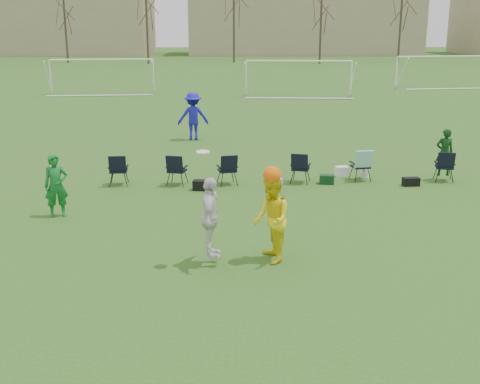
{
  "coord_description": "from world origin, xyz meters",
  "views": [
    {
      "loc": [
        -1.03,
        -10.29,
        4.76
      ],
      "look_at": [
        -0.75,
        2.37,
        1.25
      ],
      "focal_mm": 45.0,
      "sensor_mm": 36.0,
      "label": 1
    }
  ],
  "objects_px": {
    "fielder_green_near": "(56,186)",
    "fielder_blue": "(193,116)",
    "center_contest": "(249,218)",
    "goal_mid": "(299,68)",
    "goal_left": "(102,66)",
    "goal_right": "(441,63)"
  },
  "relations": [
    {
      "from": "fielder_green_near",
      "to": "goal_right",
      "type": "bearing_deg",
      "value": 39.41
    },
    {
      "from": "goal_mid",
      "to": "goal_left",
      "type": "bearing_deg",
      "value": 175.87
    },
    {
      "from": "center_contest",
      "to": "goal_left",
      "type": "height_order",
      "value": "goal_left"
    },
    {
      "from": "center_contest",
      "to": "goal_left",
      "type": "xyz_separation_m",
      "value": [
        -9.42,
        32.61,
        0.95
      ]
    },
    {
      "from": "fielder_blue",
      "to": "goal_left",
      "type": "distance_m",
      "value": 20.12
    },
    {
      "from": "goal_mid",
      "to": "goal_right",
      "type": "distance_m",
      "value": 13.42
    },
    {
      "from": "center_contest",
      "to": "goal_mid",
      "type": "bearing_deg",
      "value": 81.49
    },
    {
      "from": "goal_left",
      "to": "goal_mid",
      "type": "xyz_separation_m",
      "value": [
        14.0,
        -2.0,
        0.0
      ]
    },
    {
      "from": "goal_right",
      "to": "fielder_blue",
      "type": "bearing_deg",
      "value": -137.21
    },
    {
      "from": "goal_left",
      "to": "fielder_blue",
      "type": "bearing_deg",
      "value": -72.98
    },
    {
      "from": "fielder_green_near",
      "to": "goal_right",
      "type": "height_order",
      "value": "goal_right"
    },
    {
      "from": "goal_left",
      "to": "goal_mid",
      "type": "height_order",
      "value": "same"
    },
    {
      "from": "fielder_blue",
      "to": "goal_left",
      "type": "bearing_deg",
      "value": -75.0
    },
    {
      "from": "center_contest",
      "to": "goal_right",
      "type": "xyz_separation_m",
      "value": [
        16.58,
        36.61,
        0.95
      ]
    },
    {
      "from": "fielder_green_near",
      "to": "goal_left",
      "type": "height_order",
      "value": "goal_left"
    },
    {
      "from": "goal_left",
      "to": "goal_right",
      "type": "relative_size",
      "value": 1.01
    },
    {
      "from": "goal_mid",
      "to": "goal_right",
      "type": "xyz_separation_m",
      "value": [
        12.0,
        6.0,
        0.0
      ]
    },
    {
      "from": "goal_left",
      "to": "goal_mid",
      "type": "bearing_deg",
      "value": -13.13
    },
    {
      "from": "center_contest",
      "to": "goal_mid",
      "type": "distance_m",
      "value": 30.97
    },
    {
      "from": "goal_left",
      "to": "goal_mid",
      "type": "distance_m",
      "value": 14.14
    },
    {
      "from": "fielder_green_near",
      "to": "fielder_blue",
      "type": "bearing_deg",
      "value": 56.81
    },
    {
      "from": "goal_mid",
      "to": "goal_right",
      "type": "relative_size",
      "value": 1.01
    }
  ]
}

